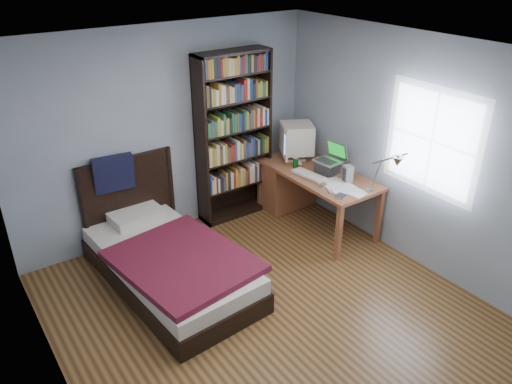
% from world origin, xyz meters
% --- Properties ---
extents(room, '(4.20, 4.24, 2.50)m').
position_xyz_m(room, '(0.03, -0.00, 1.25)').
color(room, '#4B2A16').
rests_on(room, ground).
extents(desk, '(0.75, 1.62, 0.73)m').
position_xyz_m(desk, '(1.51, 1.56, 0.42)').
color(desk, brown).
rests_on(desk, floor).
extents(crt_monitor, '(0.57, 0.52, 0.48)m').
position_xyz_m(crt_monitor, '(1.54, 1.61, 1.00)').
color(crt_monitor, beige).
rests_on(crt_monitor, desk).
extents(laptop, '(0.33, 0.33, 0.38)m').
position_xyz_m(laptop, '(1.60, 1.04, 0.84)').
color(laptop, '#2D2D30').
rests_on(laptop, desk).
extents(desk_lamp, '(0.24, 0.53, 0.63)m').
position_xyz_m(desk_lamp, '(1.50, -0.01, 1.24)').
color(desk_lamp, '#99999E').
rests_on(desk_lamp, desk).
extents(keyboard, '(0.23, 0.47, 0.04)m').
position_xyz_m(keyboard, '(1.34, 1.08, 0.75)').
color(keyboard, beige).
rests_on(keyboard, desk).
extents(speaker, '(0.12, 0.12, 0.20)m').
position_xyz_m(speaker, '(1.61, 0.71, 0.83)').
color(speaker, gray).
rests_on(speaker, desk).
extents(soda_can, '(0.07, 0.07, 0.12)m').
position_xyz_m(soda_can, '(1.37, 1.38, 0.79)').
color(soda_can, '#07390D').
rests_on(soda_can, desk).
extents(mouse, '(0.07, 0.12, 0.04)m').
position_xyz_m(mouse, '(1.46, 1.43, 0.75)').
color(mouse, silver).
rests_on(mouse, desk).
extents(phone_silver, '(0.05, 0.10, 0.02)m').
position_xyz_m(phone_silver, '(1.26, 0.78, 0.74)').
color(phone_silver, '#B1B1B6').
rests_on(phone_silver, desk).
extents(phone_grey, '(0.08, 0.10, 0.02)m').
position_xyz_m(phone_grey, '(1.25, 0.61, 0.74)').
color(phone_grey, gray).
rests_on(phone_grey, desk).
extents(external_drive, '(0.13, 0.13, 0.02)m').
position_xyz_m(external_drive, '(1.27, 0.46, 0.74)').
color(external_drive, gray).
rests_on(external_drive, desk).
extents(bookshelf, '(0.96, 0.30, 2.14)m').
position_xyz_m(bookshelf, '(0.81, 1.94, 1.08)').
color(bookshelf, black).
rests_on(bookshelf, floor).
extents(bed, '(1.32, 2.21, 1.16)m').
position_xyz_m(bed, '(-0.58, 1.13, 0.25)').
color(bed, black).
rests_on(bed, floor).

